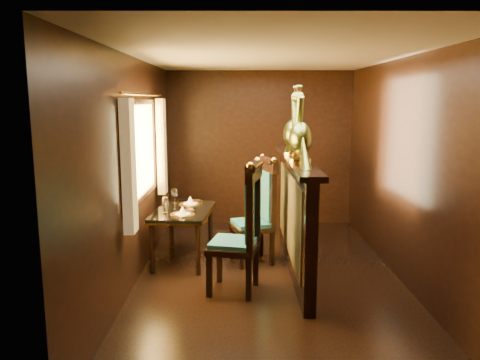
{
  "coord_description": "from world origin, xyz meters",
  "views": [
    {
      "loc": [
        -0.34,
        -5.11,
        2.03
      ],
      "look_at": [
        -0.33,
        0.23,
        1.12
      ],
      "focal_mm": 35.0,
      "sensor_mm": 36.0,
      "label": 1
    }
  ],
  "objects_px": {
    "chair_left": "(246,224)",
    "peacock_left": "(301,124)",
    "chair_right": "(261,207)",
    "peacock_right": "(294,121)",
    "dining_table": "(183,214)"
  },
  "relations": [
    {
      "from": "chair_left",
      "to": "peacock_left",
      "type": "bearing_deg",
      "value": 39.4
    },
    {
      "from": "chair_right",
      "to": "peacock_left",
      "type": "bearing_deg",
      "value": -77.51
    },
    {
      "from": "peacock_left",
      "to": "peacock_right",
      "type": "distance_m",
      "value": 0.67
    },
    {
      "from": "peacock_left",
      "to": "peacock_right",
      "type": "bearing_deg",
      "value": 90.0
    },
    {
      "from": "dining_table",
      "to": "peacock_left",
      "type": "relative_size",
      "value": 1.42
    },
    {
      "from": "chair_right",
      "to": "peacock_right",
      "type": "relative_size",
      "value": 1.62
    },
    {
      "from": "chair_right",
      "to": "peacock_left",
      "type": "relative_size",
      "value": 1.62
    },
    {
      "from": "dining_table",
      "to": "chair_left",
      "type": "xyz_separation_m",
      "value": [
        0.78,
        -1.01,
        0.14
      ]
    },
    {
      "from": "dining_table",
      "to": "chair_right",
      "type": "height_order",
      "value": "chair_right"
    },
    {
      "from": "chair_right",
      "to": "peacock_right",
      "type": "distance_m",
      "value": 1.14
    },
    {
      "from": "dining_table",
      "to": "chair_right",
      "type": "distance_m",
      "value": 1.0
    },
    {
      "from": "chair_left",
      "to": "peacock_left",
      "type": "relative_size",
      "value": 1.71
    },
    {
      "from": "chair_left",
      "to": "chair_right",
      "type": "height_order",
      "value": "chair_left"
    },
    {
      "from": "chair_left",
      "to": "peacock_left",
      "type": "height_order",
      "value": "peacock_left"
    },
    {
      "from": "chair_left",
      "to": "peacock_right",
      "type": "height_order",
      "value": "peacock_right"
    }
  ]
}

